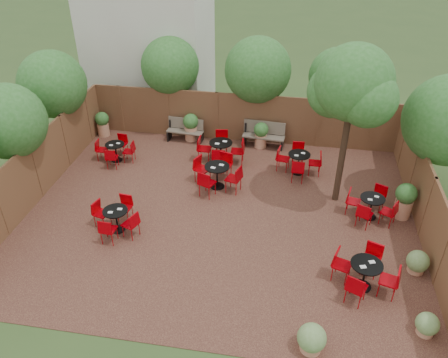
# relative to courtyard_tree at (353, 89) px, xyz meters

# --- Properties ---
(ground) EXTENTS (80.00, 80.00, 0.00)m
(ground) POSITION_rel_courtyard_tree_xyz_m (-3.59, -1.40, -3.86)
(ground) COLOR #354F23
(ground) RESTS_ON ground
(courtyard_paving) EXTENTS (12.00, 10.00, 0.02)m
(courtyard_paving) POSITION_rel_courtyard_tree_xyz_m (-3.59, -1.40, -3.85)
(courtyard_paving) COLOR #3B1D18
(courtyard_paving) RESTS_ON ground
(fence_back) EXTENTS (12.00, 0.08, 2.00)m
(fence_back) POSITION_rel_courtyard_tree_xyz_m (-3.59, 3.60, -2.86)
(fence_back) COLOR #4C2D1C
(fence_back) RESTS_ON ground
(fence_left) EXTENTS (0.08, 10.00, 2.00)m
(fence_left) POSITION_rel_courtyard_tree_xyz_m (-9.59, -1.40, -2.86)
(fence_left) COLOR #4C2D1C
(fence_left) RESTS_ON ground
(fence_right) EXTENTS (0.08, 10.00, 2.00)m
(fence_right) POSITION_rel_courtyard_tree_xyz_m (2.41, -1.40, -2.86)
(fence_right) COLOR #4C2D1C
(fence_right) RESTS_ON ground
(neighbour_building) EXTENTS (5.00, 4.00, 8.00)m
(neighbour_building) POSITION_rel_courtyard_tree_xyz_m (-8.09, 6.60, 0.14)
(neighbour_building) COLOR beige
(neighbour_building) RESTS_ON ground
(overhang_foliage) EXTENTS (15.78, 10.40, 2.75)m
(overhang_foliage) POSITION_rel_courtyard_tree_xyz_m (-4.52, 1.59, -1.13)
(overhang_foliage) COLOR #265F1F
(overhang_foliage) RESTS_ON ground
(courtyard_tree) EXTENTS (2.50, 2.40, 5.13)m
(courtyard_tree) POSITION_rel_courtyard_tree_xyz_m (0.00, 0.00, 0.00)
(courtyard_tree) COLOR black
(courtyard_tree) RESTS_ON courtyard_paving
(park_bench_left) EXTENTS (1.50, 0.60, 0.90)m
(park_bench_left) POSITION_rel_courtyard_tree_xyz_m (-5.81, 3.22, -3.37)
(park_bench_left) COLOR brown
(park_bench_left) RESTS_ON courtyard_paving
(park_bench_right) EXTENTS (1.67, 0.67, 1.01)m
(park_bench_right) POSITION_rel_courtyard_tree_xyz_m (-2.67, 3.23, -3.32)
(park_bench_right) COLOR brown
(park_bench_right) RESTS_ON courtyard_paving
(bistro_tables) EXTENTS (10.47, 7.25, 0.96)m
(bistro_tables) POSITION_rel_courtyard_tree_xyz_m (-3.02, -0.37, -3.39)
(bistro_tables) COLOR black
(bistro_tables) RESTS_ON courtyard_paving
(planters) EXTENTS (11.83, 4.51, 1.17)m
(planters) POSITION_rel_courtyard_tree_xyz_m (-3.40, 2.01, -3.24)
(planters) COLOR tan
(planters) RESTS_ON courtyard_paving
(low_shrubs) EXTENTS (3.37, 3.54, 0.70)m
(low_shrubs) POSITION_rel_courtyard_tree_xyz_m (0.77, -4.76, -3.52)
(low_shrubs) COLOR tan
(low_shrubs) RESTS_ON courtyard_paving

